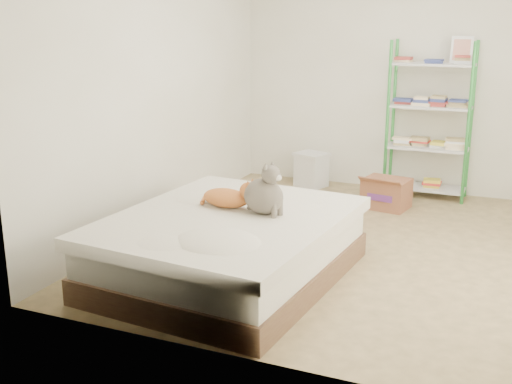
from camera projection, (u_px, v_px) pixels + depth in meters
The scene contains 7 objects.
room at pixel (361, 98), 5.26m from camera, with size 3.81×4.21×2.61m.
bed at pixel (229, 247), 4.88m from camera, with size 1.74×2.10×0.50m.
orange_cat at pixel (226, 196), 5.00m from camera, with size 0.46×0.25×0.19m, color #D46939, non-canonical shape.
grey_cat at pixel (264, 189), 4.81m from camera, with size 0.29×0.34×0.39m, color slate, non-canonical shape.
shelf_unit at pixel (430, 118), 6.92m from camera, with size 0.88×0.36×1.74m.
cardboard_box at pixel (386, 193), 6.68m from camera, with size 0.50×0.50×0.36m.
white_bin at pixel (311, 169), 7.51m from camera, with size 0.43×0.41×0.40m.
Camera 1 is at (1.26, -5.19, 1.96)m, focal length 45.00 mm.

